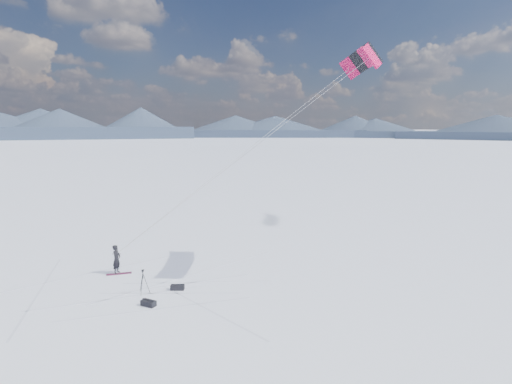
% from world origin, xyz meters
% --- Properties ---
extents(ground, '(1800.00, 1800.00, 0.00)m').
position_xyz_m(ground, '(0.00, 0.00, 0.00)').
color(ground, white).
extents(horizon_hills, '(704.84, 706.81, 10.28)m').
position_xyz_m(horizon_hills, '(0.00, 0.00, 4.51)').
color(horizon_hills, '#191F30').
rests_on(horizon_hills, ground).
extents(snow_tracks, '(17.62, 14.39, 0.01)m').
position_xyz_m(snow_tracks, '(-0.56, -0.72, 0.00)').
color(snow_tracks, silver).
rests_on(snow_tracks, ground).
extents(snowkiter, '(0.47, 0.69, 1.84)m').
position_xyz_m(snowkiter, '(-1.83, 2.21, 0.00)').
color(snowkiter, black).
rests_on(snowkiter, ground).
extents(snowboard, '(1.50, 0.98, 0.04)m').
position_xyz_m(snowboard, '(-1.62, 2.06, 0.02)').
color(snowboard, maroon).
rests_on(snowboard, ground).
extents(tripod, '(0.63, 0.55, 1.39)m').
position_xyz_m(tripod, '(1.35, -0.51, 0.89)').
color(tripod, black).
rests_on(tripod, ground).
extents(gear_bag_a, '(0.83, 0.52, 0.35)m').
position_xyz_m(gear_bag_a, '(3.03, 0.36, 0.15)').
color(gear_bag_a, black).
rests_on(gear_bag_a, ground).
extents(gear_bag_b, '(0.86, 0.58, 0.36)m').
position_xyz_m(gear_bag_b, '(2.39, -2.03, 0.16)').
color(gear_bag_b, black).
rests_on(gear_bag_b, ground).
extents(power_kite, '(16.27, 6.33, 12.91)m').
position_xyz_m(power_kite, '(13.13, 5.68, 13.24)').
color(power_kite, '#AD0C40').
rests_on(power_kite, ground).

